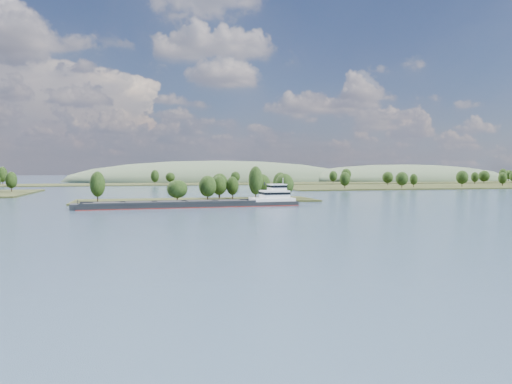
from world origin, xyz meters
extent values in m
plane|color=#3C5468|center=(0.00, 120.00, 0.00)|extent=(1800.00, 1800.00, 0.00)
cube|color=#282E14|center=(0.00, 180.00, 0.00)|extent=(100.00, 30.00, 1.20)
cylinder|color=black|center=(23.03, 171.24, 2.91)|extent=(0.50, 0.50, 4.61)
ellipsoid|color=black|center=(23.03, 171.24, 8.77)|extent=(5.97, 5.97, 11.86)
cylinder|color=black|center=(10.96, 189.39, 2.39)|extent=(0.50, 0.50, 3.59)
ellipsoid|color=black|center=(10.96, 189.39, 6.96)|extent=(7.45, 7.45, 9.23)
cylinder|color=black|center=(3.06, 170.70, 2.28)|extent=(0.50, 0.50, 3.36)
ellipsoid|color=black|center=(3.06, 170.70, 6.55)|extent=(7.11, 7.11, 8.63)
cylinder|color=black|center=(9.71, 183.36, 2.25)|extent=(0.50, 0.50, 3.30)
ellipsoid|color=black|center=(9.71, 183.36, 6.44)|extent=(6.49, 6.49, 8.48)
cylinder|color=black|center=(-9.16, 169.35, 2.02)|extent=(0.50, 0.50, 2.83)
ellipsoid|color=black|center=(-9.16, 169.35, 5.62)|extent=(8.21, 8.21, 7.28)
cylinder|color=black|center=(-39.64, 175.09, 2.57)|extent=(0.50, 0.50, 3.93)
ellipsoid|color=black|center=(-39.64, 175.09, 7.56)|extent=(5.92, 5.92, 10.11)
cylinder|color=black|center=(15.88, 184.77, 2.17)|extent=(0.50, 0.50, 3.15)
ellipsoid|color=black|center=(15.88, 184.77, 6.18)|extent=(5.48, 5.48, 8.10)
cylinder|color=black|center=(38.12, 186.55, 2.47)|extent=(0.50, 0.50, 3.73)
ellipsoid|color=black|center=(38.12, 186.55, 7.22)|extent=(6.81, 6.81, 9.60)
cylinder|color=black|center=(35.88, 172.61, 2.40)|extent=(0.50, 0.50, 3.59)
ellipsoid|color=black|center=(35.88, 172.61, 6.97)|extent=(7.96, 7.96, 9.24)
cylinder|color=black|center=(29.12, 185.83, 2.35)|extent=(0.50, 0.50, 3.50)
ellipsoid|color=black|center=(29.12, 185.83, 6.79)|extent=(8.16, 8.16, 8.99)
cylinder|color=black|center=(-92.30, 270.08, 2.62)|extent=(0.50, 0.50, 3.64)
ellipsoid|color=black|center=(-92.30, 270.08, 7.24)|extent=(6.22, 6.22, 9.35)
cube|color=#282E14|center=(230.00, 300.00, 0.00)|extent=(320.00, 90.00, 1.60)
cylinder|color=black|center=(104.35, 267.45, 2.55)|extent=(0.50, 0.50, 3.49)
ellipsoid|color=black|center=(104.35, 267.45, 6.98)|extent=(6.76, 6.76, 8.98)
cylinder|color=black|center=(259.43, 334.98, 2.61)|extent=(0.50, 0.50, 3.62)
ellipsoid|color=black|center=(259.43, 334.98, 7.21)|extent=(9.15, 9.15, 9.30)
cylinder|color=black|center=(235.47, 284.20, 2.45)|extent=(0.50, 0.50, 3.29)
ellipsoid|color=black|center=(235.47, 284.20, 6.63)|extent=(6.26, 6.26, 8.46)
cylinder|color=black|center=(197.65, 278.56, 2.68)|extent=(0.50, 0.50, 3.76)
ellipsoid|color=black|center=(197.65, 278.56, 7.45)|extent=(8.47, 8.47, 9.66)
cylinder|color=black|center=(143.78, 265.97, 2.55)|extent=(0.50, 0.50, 3.51)
ellipsoid|color=black|center=(143.78, 265.97, 7.02)|extent=(8.08, 8.08, 9.02)
cylinder|color=black|center=(161.28, 280.97, 2.32)|extent=(0.50, 0.50, 3.05)
ellipsoid|color=black|center=(161.28, 280.97, 6.20)|extent=(5.40, 5.40, 7.84)
cylinder|color=black|center=(160.18, 315.73, 2.52)|extent=(0.50, 0.50, 3.44)
ellipsoid|color=black|center=(160.18, 315.73, 6.89)|extent=(8.19, 8.19, 8.84)
cylinder|color=black|center=(244.64, 327.15, 2.44)|extent=(0.50, 0.50, 3.27)
ellipsoid|color=black|center=(244.64, 327.15, 6.60)|extent=(6.26, 6.26, 8.42)
cube|color=#282E14|center=(0.00, 400.00, 0.00)|extent=(900.00, 60.00, 1.20)
cylinder|color=black|center=(341.50, 403.28, 2.45)|extent=(0.50, 0.50, 3.70)
ellipsoid|color=black|center=(341.50, 403.28, 7.15)|extent=(9.50, 9.50, 9.50)
cylinder|color=black|center=(142.79, 381.44, 2.38)|extent=(0.50, 0.50, 3.57)
ellipsoid|color=black|center=(142.79, 381.44, 6.92)|extent=(7.27, 7.27, 9.17)
cylinder|color=black|center=(2.84, 404.21, 2.18)|extent=(0.50, 0.50, 3.16)
ellipsoid|color=black|center=(2.84, 404.21, 6.20)|extent=(8.06, 8.06, 8.13)
cylinder|color=black|center=(323.10, 389.36, 2.69)|extent=(0.50, 0.50, 4.18)
ellipsoid|color=black|center=(323.10, 389.36, 8.00)|extent=(7.68, 7.68, 10.75)
cylinder|color=black|center=(170.60, 417.15, 2.71)|extent=(0.50, 0.50, 4.21)
ellipsoid|color=black|center=(170.60, 417.15, 8.06)|extent=(9.41, 9.41, 10.83)
cylinder|color=black|center=(-126.98, 394.90, 2.96)|extent=(0.50, 0.50, 4.72)
ellipsoid|color=black|center=(-126.98, 394.90, 8.95)|extent=(7.37, 7.37, 12.13)
cylinder|color=black|center=(56.78, 389.03, 2.30)|extent=(0.50, 0.50, 3.41)
ellipsoid|color=black|center=(56.78, 389.03, 6.64)|extent=(8.10, 8.10, 8.76)
cylinder|color=black|center=(-10.82, 382.63, 2.55)|extent=(0.50, 0.50, 3.91)
ellipsoid|color=black|center=(-10.82, 382.63, 7.52)|extent=(6.83, 6.83, 10.05)
ellipsoid|color=#415238|center=(260.00, 470.00, 0.00)|extent=(260.00, 140.00, 36.00)
ellipsoid|color=#415238|center=(60.00, 500.00, 0.00)|extent=(320.00, 160.00, 44.00)
cube|color=black|center=(-5.54, 149.05, 0.49)|extent=(78.28, 14.74, 2.14)
cube|color=maroon|center=(-5.54, 149.05, 0.05)|extent=(78.49, 14.95, 0.24)
cube|color=black|center=(-13.62, 153.31, 1.85)|extent=(60.20, 4.29, 0.78)
cube|color=black|center=(-13.00, 143.80, 1.85)|extent=(60.20, 4.29, 0.78)
cube|color=black|center=(-13.31, 148.55, 1.70)|extent=(58.80, 12.51, 0.29)
cube|color=black|center=(-34.66, 147.17, 1.99)|extent=(9.25, 8.53, 0.34)
cube|color=black|center=(-23.98, 147.86, 1.99)|extent=(9.25, 8.53, 0.34)
cube|color=black|center=(-13.31, 148.55, 1.99)|extent=(9.25, 8.53, 0.34)
cube|color=black|center=(-2.63, 149.24, 1.99)|extent=(9.25, 8.53, 0.34)
cube|color=black|center=(8.05, 149.94, 1.99)|extent=(9.25, 8.53, 0.34)
cube|color=black|center=(-44.85, 146.51, 0.88)|extent=(3.48, 8.92, 1.95)
cylinder|color=black|center=(-43.88, 146.57, 2.24)|extent=(0.25, 0.25, 2.14)
cube|color=white|center=(24.55, 151.01, 2.14)|extent=(16.13, 10.33, 1.17)
cube|color=white|center=(25.52, 151.07, 4.09)|extent=(10.21, 8.39, 2.92)
cube|color=black|center=(25.52, 151.07, 4.47)|extent=(10.42, 8.60, 0.88)
cube|color=white|center=(26.49, 151.13, 6.61)|extent=(6.20, 6.20, 2.14)
cube|color=black|center=(26.49, 151.13, 7.00)|extent=(6.41, 6.41, 0.78)
cube|color=white|center=(26.49, 151.13, 7.78)|extent=(6.61, 6.61, 0.19)
cylinder|color=white|center=(28.91, 151.29, 8.95)|extent=(0.21, 0.21, 2.53)
cylinder|color=black|center=(22.42, 153.79, 7.98)|extent=(0.52, 0.52, 1.17)
camera|label=1|loc=(-24.20, -28.75, 13.80)|focal=35.00mm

